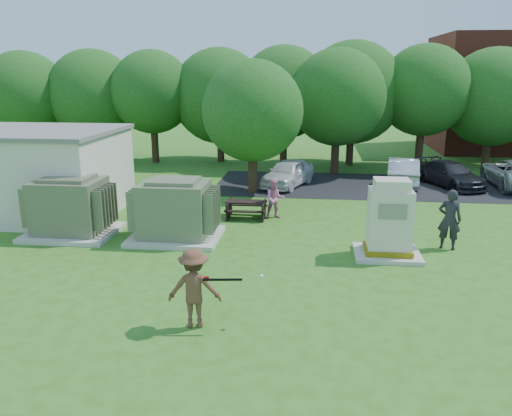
# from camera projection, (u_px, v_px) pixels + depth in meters

# --- Properties ---
(ground) EXTENTS (120.00, 120.00, 0.00)m
(ground) POSITION_uv_depth(u_px,v_px,m) (238.00, 301.00, 12.41)
(ground) COLOR #2D6619
(ground) RESTS_ON ground
(parking_strip) EXTENTS (20.00, 6.00, 0.01)m
(parking_strip) POSITION_uv_depth(u_px,v_px,m) (418.00, 187.00, 24.59)
(parking_strip) COLOR #232326
(parking_strip) RESTS_ON ground
(transformer_left) EXTENTS (3.00, 2.40, 2.07)m
(transformer_left) POSITION_uv_depth(u_px,v_px,m) (70.00, 208.00, 17.17)
(transformer_left) COLOR beige
(transformer_left) RESTS_ON ground
(transformer_right) EXTENTS (3.00, 2.40, 2.07)m
(transformer_right) POSITION_uv_depth(u_px,v_px,m) (175.00, 211.00, 16.77)
(transformer_right) COLOR beige
(transformer_right) RESTS_ON ground
(generator_cabinet) EXTENTS (1.99, 1.63, 2.42)m
(generator_cabinet) POSITION_uv_depth(u_px,v_px,m) (389.00, 223.00, 15.14)
(generator_cabinet) COLOR beige
(generator_cabinet) RESTS_ON ground
(picnic_table) EXTENTS (1.58, 1.18, 0.67)m
(picnic_table) POSITION_uv_depth(u_px,v_px,m) (246.00, 207.00, 19.31)
(picnic_table) COLOR black
(picnic_table) RESTS_ON ground
(batter) EXTENTS (1.24, 0.80, 1.82)m
(batter) POSITION_uv_depth(u_px,v_px,m) (194.00, 288.00, 10.96)
(batter) COLOR brown
(batter) RESTS_ON ground
(person_by_generator) EXTENTS (0.82, 0.66, 1.96)m
(person_by_generator) POSITION_uv_depth(u_px,v_px,m) (450.00, 219.00, 15.79)
(person_by_generator) COLOR black
(person_by_generator) RESTS_ON ground
(person_at_picnic) EXTENTS (0.86, 0.73, 1.54)m
(person_at_picnic) POSITION_uv_depth(u_px,v_px,m) (275.00, 199.00, 19.18)
(person_at_picnic) COLOR pink
(person_at_picnic) RESTS_ON ground
(car_white) EXTENTS (2.84, 4.19, 1.33)m
(car_white) POSITION_uv_depth(u_px,v_px,m) (288.00, 173.00, 24.64)
(car_white) COLOR white
(car_white) RESTS_ON ground
(car_silver_a) EXTENTS (2.06, 4.34, 1.37)m
(car_silver_a) POSITION_uv_depth(u_px,v_px,m) (403.00, 171.00, 24.87)
(car_silver_a) COLOR #B4B5BA
(car_silver_a) RESTS_ON ground
(car_dark) EXTENTS (3.12, 4.44, 1.19)m
(car_dark) POSITION_uv_depth(u_px,v_px,m) (451.00, 174.00, 24.62)
(car_dark) COLOR black
(car_dark) RESTS_ON ground
(batting_equipment) EXTENTS (1.38, 0.45, 0.10)m
(batting_equipment) POSITION_uv_depth(u_px,v_px,m) (225.00, 279.00, 10.76)
(batting_equipment) COLOR black
(batting_equipment) RESTS_ON ground
(tree_row) EXTENTS (41.30, 13.30, 7.30)m
(tree_row) POSITION_uv_depth(u_px,v_px,m) (314.00, 96.00, 28.85)
(tree_row) COLOR #47301E
(tree_row) RESTS_ON ground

